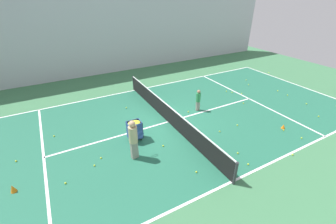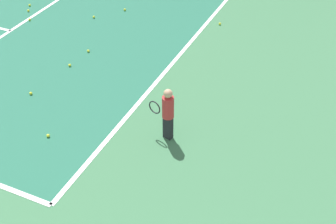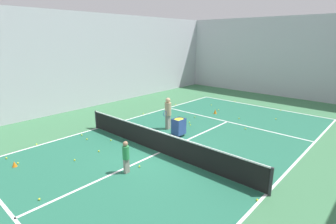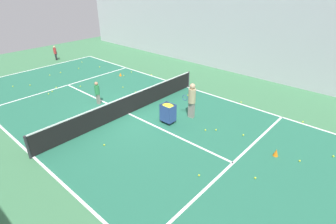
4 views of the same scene
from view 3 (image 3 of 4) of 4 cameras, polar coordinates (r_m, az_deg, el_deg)
The scene contains 42 objects.
ground_plane at distance 11.59m, azimuth -1.83°, elevation -8.81°, with size 34.11×34.11×0.00m, color #3D754C.
court_playing_area at distance 11.58m, azimuth -1.83°, elevation -8.81°, with size 9.47×21.26×0.00m.
line_baseline_far at distance 20.20m, azimuth 19.51°, elevation 1.14°, with size 9.47×0.10×0.00m, color white.
line_sideline_left at distance 15.03m, azimuth -15.02°, elevation -3.43°, with size 0.10×21.26×0.00m, color white.
line_sideline_right at distance 9.35m, azimuth 20.59°, elevation -16.42°, with size 0.10×21.26×0.00m, color white.
line_service_near at distance 8.94m, azimuth -30.50°, elevation -19.38°, with size 9.47×0.10×0.00m, color white.
line_service_far at distance 16.03m, azimuth 12.79°, elevation -2.06°, with size 9.47×0.10×0.00m, color white.
line_centre_service at distance 11.58m, azimuth -1.83°, elevation -8.79°, with size 0.10×11.69×0.00m, color white.
hall_enclosure_left at distance 18.26m, azimuth -23.67°, elevation 9.61°, with size 0.15×30.41×6.50m.
hall_enclosure_far at distance 23.90m, azimuth 24.55°, elevation 10.71°, with size 18.32×0.15×6.50m.
tennis_net at distance 11.38m, azimuth -1.86°, elevation -6.48°, with size 9.77×0.10×0.99m.
coach_at_net at distance 14.13m, azimuth -0.01°, elevation 0.15°, with size 0.39×0.68×1.75m.
child_midcourt at distance 9.80m, azimuth -9.14°, elevation -9.21°, with size 0.25×0.25×1.25m.
ball_cart at distance 13.17m, azimuth 2.36°, elevation -2.57°, with size 0.49×0.62×0.96m.
training_cone_0 at distance 17.51m, azimuth 10.24°, elevation 0.11°, with size 0.20×0.20×0.29m, color orange.
training_cone_1 at distance 11.96m, azimuth -30.44°, elevation -9.72°, with size 0.19×0.19×0.23m, color orange.
tennis_ball_2 at distance 14.99m, azimuth 4.88°, elevation -2.84°, with size 0.07×0.07×0.07m, color yellow.
tennis_ball_3 at distance 17.23m, azimuth -5.42°, elevation -0.34°, with size 0.07×0.07×0.07m, color yellow.
tennis_ball_5 at distance 12.17m, azimuth -29.88°, elevation -9.61°, with size 0.07×0.07×0.07m, color yellow.
tennis_ball_6 at distance 17.35m, azimuth 22.43°, elevation -1.39°, with size 0.07×0.07×0.07m, color yellow.
tennis_ball_7 at distance 14.98m, azimuth 16.54°, elevation -3.49°, with size 0.07×0.07×0.07m, color yellow.
tennis_ball_8 at distance 11.49m, azimuth -19.67°, elevation -9.82°, with size 0.07×0.07×0.07m, color yellow.
tennis_ball_9 at distance 13.52m, azimuth -17.24°, elevation -5.66°, with size 0.07×0.07×0.07m, color yellow.
tennis_ball_11 at distance 10.41m, azimuth -6.24°, elevation -11.71°, with size 0.07×0.07×0.07m, color yellow.
tennis_ball_12 at distance 13.47m, azimuth -3.61°, elevation -5.02°, with size 0.07×0.07×0.07m, color yellow.
tennis_ball_13 at distance 14.69m, azimuth -10.15°, elevation -3.43°, with size 0.07×0.07×0.07m, color yellow.
tennis_ball_15 at distance 19.62m, azimuth 9.40°, elevation 1.54°, with size 0.07×0.07×0.07m, color yellow.
tennis_ball_16 at distance 12.02m, azimuth -14.83°, elevation -8.24°, with size 0.07×0.07×0.07m, color yellow.
tennis_ball_17 at distance 21.13m, azimuth 14.35°, elevation 2.29°, with size 0.07×0.07×0.07m, color yellow.
tennis_ball_18 at distance 9.41m, azimuth -26.22°, elevation -16.66°, with size 0.07×0.07×0.07m, color yellow.
tennis_ball_19 at distance 13.77m, azimuth -26.70°, elevation -6.31°, with size 0.07×0.07×0.07m, color yellow.
tennis_ball_21 at distance 11.25m, azimuth 12.56°, elevation -9.79°, with size 0.07×0.07×0.07m, color yellow.
tennis_ball_22 at distance 12.88m, azimuth -31.74°, elevation -8.53°, with size 0.07×0.07×0.07m, color yellow.
tennis_ball_23 at distance 19.54m, azimuth 23.27°, elevation 0.37°, with size 0.07×0.07×0.07m, color yellow.
tennis_ball_24 at distance 19.43m, azimuth 1.65°, elevation 1.60°, with size 0.07×0.07×0.07m, color yellow.
tennis_ball_26 at distance 18.33m, azimuth 10.93°, elevation 0.43°, with size 0.07×0.07×0.07m, color yellow.
tennis_ball_27 at distance 16.52m, azimuth 5.88°, elevation -1.07°, with size 0.07×0.07×0.07m, color yellow.
tennis_ball_29 at distance 13.10m, azimuth -12.33°, elevation -6.00°, with size 0.07×0.07×0.07m, color yellow.
tennis_ball_30 at distance 15.43m, azimuth 4.69°, elevation -2.28°, with size 0.07×0.07×0.07m, color yellow.
tennis_ball_31 at distance 16.74m, azimuth 15.21°, elevation -1.34°, with size 0.07×0.07×0.07m, color yellow.
tennis_ball_33 at distance 14.15m, azimuth -18.26°, elevation -4.77°, with size 0.07×0.07×0.07m, color yellow.
tennis_ball_34 at distance 8.93m, azimuth 18.86°, elevation -17.65°, with size 0.07×0.07×0.07m, color yellow.
Camera 3 is at (7.31, -7.57, 4.85)m, focal length 28.00 mm.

